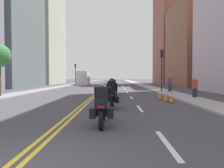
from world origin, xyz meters
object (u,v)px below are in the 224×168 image
Objects in this scene: motorcycle_2 at (111,91)px; traffic_cone_2 at (160,95)px; traffic_cone_1 at (171,97)px; pedestrian_0 at (195,88)px; traffic_light_near at (162,63)px; motorcycle_5 at (113,85)px; motorcycle_3 at (112,88)px; parked_truck at (84,79)px; motorcycle_0 at (102,107)px; motorcycle_1 at (112,96)px; traffic_cone_0 at (166,96)px; traffic_light_far at (75,70)px; motorcycle_4 at (113,86)px; pedestrian_1 at (170,84)px.

motorcycle_2 is 3.61m from traffic_cone_2.
pedestrian_0 is at bearing 47.20° from traffic_cone_1.
motorcycle_5 is at bearing 136.78° from traffic_light_near.
parked_truck is (-6.34, 26.25, 0.63)m from motorcycle_3.
traffic_cone_1 is 1.13× the size of traffic_cone_2.
motorcycle_0 is at bearing -90.06° from motorcycle_3.
motorcycle_1 is at bearing -113.98° from traffic_light_near.
motorcycle_0 is 0.95× the size of motorcycle_2.
motorcycle_1 is 15.95m from motorcycle_5.
traffic_cone_0 is 32.36m from parked_truck.
traffic_light_far is (-8.29, 34.53, 2.42)m from motorcycle_1.
motorcycle_4 is 10.23m from traffic_cone_1.
traffic_cone_0 is 0.11× the size of parked_truck.
traffic_light_far reaches higher than traffic_cone_2.
traffic_cone_2 is 0.16× the size of traffic_light_near.
pedestrian_0 is at bearing 32.41° from traffic_cone_0.
traffic_cone_2 is 0.11× the size of parked_truck.
motorcycle_4 is 1.00× the size of motorcycle_5.
pedestrian_1 is (5.95, 7.37, 0.30)m from motorcycle_2.
traffic_cone_0 reaches higher than traffic_cone_2.
motorcycle_4 is (0.08, 4.02, 0.01)m from motorcycle_3.
motorcycle_4 is at bearing 88.04° from motorcycle_2.
motorcycle_2 is 31.71m from traffic_light_far.
traffic_light_near reaches higher than motorcycle_4.
motorcycle_3 is 5.86m from traffic_cone_0.
traffic_light_near is at bearing 52.95° from motorcycle_2.
traffic_light_far is at bearing 169.22° from parked_truck.
motorcycle_4 is 3.99m from motorcycle_5.
traffic_light_near is 1.02× the size of traffic_light_far.
traffic_light_far reaches higher than motorcycle_5.
traffic_cone_2 is 0.39× the size of pedestrian_1.
pedestrian_0 is 6.30m from pedestrian_1.
traffic_light_near is (1.52, 6.50, 2.78)m from traffic_cone_2.
traffic_cone_2 is 7.23m from traffic_light_near.
pedestrian_1 reaches higher than traffic_cone_0.
traffic_light_far is at bearing 110.97° from traffic_cone_0.
motorcycle_2 is 0.49× the size of traffic_light_far.
pedestrian_1 is at bearing -90.35° from pedestrian_0.
motorcycle_2 is at bearing 93.11° from motorcycle_1.
traffic_cone_0 is at bearing 97.64° from traffic_cone_1.
traffic_light_near is 25.78m from parked_truck.
motorcycle_4 is at bearing 92.19° from motorcycle_1.
parked_truck reaches higher than motorcycle_0.
traffic_cone_0 is at bearing -71.79° from parked_truck.
motorcycle_0 is 2.86× the size of traffic_cone_0.
parked_truck reaches higher than motorcycle_4.
traffic_cone_1 is at bearing 104.32° from pedestrian_1.
pedestrian_0 is 0.91× the size of pedestrian_1.
motorcycle_2 is at bearing -88.63° from motorcycle_3.
motorcycle_4 is 0.34× the size of parked_truck.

